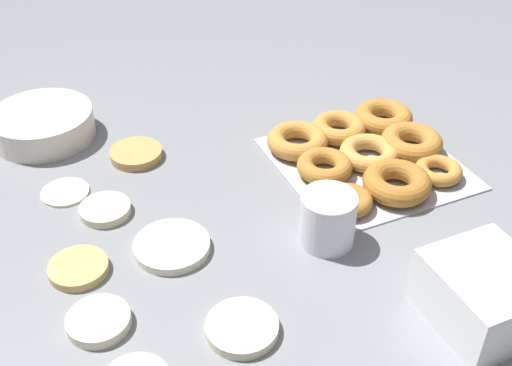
{
  "coord_description": "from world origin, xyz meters",
  "views": [
    {
      "loc": [
        -0.73,
        0.24,
        0.66
      ],
      "look_at": [
        0.02,
        -0.1,
        0.04
      ],
      "focal_mm": 45.0,
      "sensor_mm": 36.0,
      "label": 1
    }
  ],
  "objects_px": {
    "pancake_3": "(105,210)",
    "donut_tray": "(367,152)",
    "pancake_4": "(65,191)",
    "paper_cup": "(328,219)",
    "container_stack": "(484,294)",
    "pancake_5": "(78,268)",
    "pancake_6": "(172,246)",
    "batter_bowl": "(43,124)",
    "pancake_2": "(99,321)",
    "pancake_1": "(136,154)",
    "pancake_0": "(242,328)"
  },
  "relations": [
    {
      "from": "pancake_5",
      "to": "paper_cup",
      "type": "height_order",
      "value": "paper_cup"
    },
    {
      "from": "pancake_5",
      "to": "container_stack",
      "type": "distance_m",
      "value": 0.56
    },
    {
      "from": "pancake_3",
      "to": "pancake_0",
      "type": "bearing_deg",
      "value": -161.59
    },
    {
      "from": "pancake_1",
      "to": "pancake_3",
      "type": "bearing_deg",
      "value": 146.56
    },
    {
      "from": "pancake_2",
      "to": "pancake_6",
      "type": "relative_size",
      "value": 0.74
    },
    {
      "from": "pancake_0",
      "to": "pancake_3",
      "type": "relative_size",
      "value": 1.18
    },
    {
      "from": "container_stack",
      "to": "pancake_6",
      "type": "bearing_deg",
      "value": 48.41
    },
    {
      "from": "pancake_2",
      "to": "pancake_3",
      "type": "distance_m",
      "value": 0.24
    },
    {
      "from": "pancake_4",
      "to": "pancake_0",
      "type": "bearing_deg",
      "value": -158.63
    },
    {
      "from": "donut_tray",
      "to": "batter_bowl",
      "type": "bearing_deg",
      "value": 58.16
    },
    {
      "from": "donut_tray",
      "to": "container_stack",
      "type": "bearing_deg",
      "value": 170.77
    },
    {
      "from": "pancake_6",
      "to": "pancake_3",
      "type": "bearing_deg",
      "value": 29.07
    },
    {
      "from": "donut_tray",
      "to": "pancake_3",
      "type": "bearing_deg",
      "value": 84.55
    },
    {
      "from": "pancake_6",
      "to": "container_stack",
      "type": "xyz_separation_m",
      "value": [
        -0.29,
        -0.33,
        0.04
      ]
    },
    {
      "from": "pancake_2",
      "to": "container_stack",
      "type": "xyz_separation_m",
      "value": [
        -0.19,
        -0.46,
        0.04
      ]
    },
    {
      "from": "pancake_6",
      "to": "pancake_5",
      "type": "bearing_deg",
      "value": 85.46
    },
    {
      "from": "pancake_0",
      "to": "pancake_4",
      "type": "height_order",
      "value": "pancake_0"
    },
    {
      "from": "pancake_3",
      "to": "paper_cup",
      "type": "bearing_deg",
      "value": -124.75
    },
    {
      "from": "pancake_2",
      "to": "donut_tray",
      "type": "xyz_separation_m",
      "value": [
        0.18,
        -0.53,
        0.01
      ]
    },
    {
      "from": "pancake_1",
      "to": "donut_tray",
      "type": "relative_size",
      "value": 0.31
    },
    {
      "from": "pancake_2",
      "to": "pancake_5",
      "type": "distance_m",
      "value": 0.11
    },
    {
      "from": "pancake_4",
      "to": "batter_bowl",
      "type": "bearing_deg",
      "value": 0.09
    },
    {
      "from": "pancake_4",
      "to": "pancake_5",
      "type": "distance_m",
      "value": 0.2
    },
    {
      "from": "pancake_3",
      "to": "pancake_1",
      "type": "bearing_deg",
      "value": -33.44
    },
    {
      "from": "pancake_2",
      "to": "pancake_6",
      "type": "xyz_separation_m",
      "value": [
        0.1,
        -0.13,
        -0.0
      ]
    },
    {
      "from": "batter_bowl",
      "to": "pancake_3",
      "type": "bearing_deg",
      "value": -169.68
    },
    {
      "from": "paper_cup",
      "to": "pancake_0",
      "type": "bearing_deg",
      "value": 120.81
    },
    {
      "from": "donut_tray",
      "to": "container_stack",
      "type": "xyz_separation_m",
      "value": [
        -0.38,
        0.06,
        0.02
      ]
    },
    {
      "from": "pancake_4",
      "to": "pancake_5",
      "type": "bearing_deg",
      "value": 174.97
    },
    {
      "from": "pancake_1",
      "to": "pancake_2",
      "type": "distance_m",
      "value": 0.39
    },
    {
      "from": "pancake_2",
      "to": "paper_cup",
      "type": "relative_size",
      "value": 1.01
    },
    {
      "from": "pancake_0",
      "to": "pancake_5",
      "type": "height_order",
      "value": "pancake_0"
    },
    {
      "from": "pancake_6",
      "to": "batter_bowl",
      "type": "xyz_separation_m",
      "value": [
        0.4,
        0.12,
        0.02
      ]
    },
    {
      "from": "pancake_0",
      "to": "pancake_3",
      "type": "xyz_separation_m",
      "value": [
        0.31,
        0.1,
        -0.0
      ]
    },
    {
      "from": "pancake_0",
      "to": "donut_tray",
      "type": "relative_size",
      "value": 0.31
    },
    {
      "from": "donut_tray",
      "to": "pancake_2",
      "type": "bearing_deg",
      "value": 109.23
    },
    {
      "from": "container_stack",
      "to": "paper_cup",
      "type": "xyz_separation_m",
      "value": [
        0.22,
        0.11,
        -0.0
      ]
    },
    {
      "from": "pancake_1",
      "to": "pancake_6",
      "type": "bearing_deg",
      "value": 176.02
    },
    {
      "from": "pancake_1",
      "to": "pancake_2",
      "type": "bearing_deg",
      "value": 157.25
    },
    {
      "from": "pancake_3",
      "to": "donut_tray",
      "type": "distance_m",
      "value": 0.47
    },
    {
      "from": "pancake_5",
      "to": "pancake_6",
      "type": "bearing_deg",
      "value": -94.54
    },
    {
      "from": "pancake_4",
      "to": "batter_bowl",
      "type": "relative_size",
      "value": 0.42
    },
    {
      "from": "pancake_3",
      "to": "pancake_2",
      "type": "bearing_deg",
      "value": 164.51
    },
    {
      "from": "pancake_2",
      "to": "container_stack",
      "type": "bearing_deg",
      "value": -112.57
    },
    {
      "from": "pancake_0",
      "to": "pancake_4",
      "type": "relative_size",
      "value": 1.2
    },
    {
      "from": "pancake_0",
      "to": "donut_tray",
      "type": "distance_m",
      "value": 0.45
    },
    {
      "from": "pancake_1",
      "to": "pancake_3",
      "type": "height_order",
      "value": "pancake_1"
    },
    {
      "from": "pancake_5",
      "to": "batter_bowl",
      "type": "bearing_deg",
      "value": -2.48
    },
    {
      "from": "pancake_4",
      "to": "paper_cup",
      "type": "height_order",
      "value": "paper_cup"
    },
    {
      "from": "paper_cup",
      "to": "pancake_3",
      "type": "bearing_deg",
      "value": 55.25
    }
  ]
}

